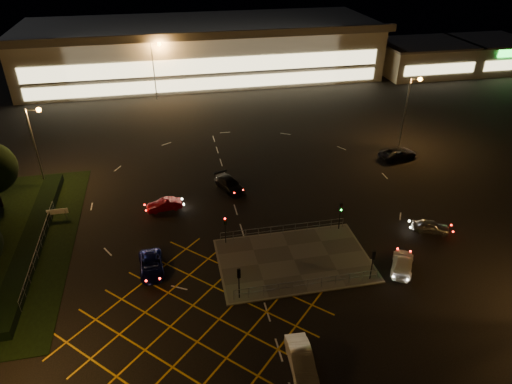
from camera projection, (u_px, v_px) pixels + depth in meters
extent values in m
plane|color=black|center=(269.00, 250.00, 45.01)|extent=(180.00, 180.00, 0.00)
cube|color=#4C4944|center=(294.00, 260.00, 43.65)|extent=(14.00, 9.00, 0.12)
cube|color=black|center=(33.00, 239.00, 45.82)|extent=(2.00, 26.00, 1.00)
cube|color=beige|center=(202.00, 50.00, 94.71)|extent=(70.00, 25.00, 10.00)
cube|color=slate|center=(200.00, 24.00, 92.05)|extent=(72.00, 26.50, 0.60)
cube|color=#FFEAA5|center=(209.00, 66.00, 84.13)|extent=(66.00, 0.20, 3.00)
cube|color=#FFEAA5|center=(210.00, 83.00, 85.76)|extent=(66.00, 0.20, 2.20)
cube|color=beige|center=(422.00, 58.00, 96.97)|extent=(18.00, 14.00, 6.00)
cube|color=slate|center=(425.00, 43.00, 95.36)|extent=(18.80, 14.80, 0.40)
cube|color=#FFEAA5|center=(440.00, 69.00, 91.23)|extent=(15.30, 0.20, 2.00)
cube|color=beige|center=(489.00, 54.00, 99.74)|extent=(14.00, 14.00, 6.00)
cube|color=slate|center=(493.00, 40.00, 98.14)|extent=(14.80, 14.80, 0.40)
cube|color=#FFEAA5|center=(510.00, 65.00, 94.01)|extent=(11.90, 0.20, 2.00)
cylinder|color=slate|center=(36.00, 149.00, 53.47)|extent=(0.20, 0.20, 10.00)
cylinder|color=slate|center=(32.00, 110.00, 51.14)|extent=(1.40, 0.12, 0.12)
sphere|color=orange|center=(39.00, 110.00, 51.29)|extent=(0.56, 0.56, 0.56)
cylinder|color=slate|center=(405.00, 113.00, 63.48)|extent=(0.20, 0.20, 10.00)
cylinder|color=slate|center=(415.00, 79.00, 61.16)|extent=(1.40, 0.12, 0.12)
sphere|color=orange|center=(420.00, 79.00, 61.30)|extent=(0.56, 0.56, 0.56)
cylinder|color=slate|center=(154.00, 72.00, 81.17)|extent=(0.20, 0.20, 10.00)
cylinder|color=slate|center=(155.00, 44.00, 78.85)|extent=(1.40, 0.12, 0.12)
sphere|color=orange|center=(159.00, 44.00, 78.99)|extent=(0.56, 0.56, 0.56)
cylinder|color=slate|center=(360.00, 57.00, 89.80)|extent=(0.20, 0.20, 10.00)
cylinder|color=slate|center=(367.00, 32.00, 87.47)|extent=(1.40, 0.12, 0.12)
sphere|color=orange|center=(370.00, 32.00, 87.62)|extent=(0.56, 0.56, 0.56)
cylinder|color=black|center=(239.00, 284.00, 38.44)|extent=(0.10, 0.10, 3.00)
cube|color=black|center=(239.00, 273.00, 37.83)|extent=(0.28, 0.18, 0.90)
sphere|color=#19FF33|center=(238.00, 272.00, 37.94)|extent=(0.16, 0.16, 0.16)
cylinder|color=black|center=(372.00, 266.00, 40.52)|extent=(0.10, 0.10, 3.00)
cube|color=black|center=(374.00, 255.00, 39.91)|extent=(0.28, 0.18, 0.90)
sphere|color=#19FF33|center=(373.00, 254.00, 40.02)|extent=(0.16, 0.16, 0.16)
cylinder|color=black|center=(225.00, 230.00, 45.18)|extent=(0.10, 0.10, 3.00)
cube|color=black|center=(225.00, 220.00, 44.57)|extent=(0.28, 0.18, 0.90)
sphere|color=#FF0C0C|center=(225.00, 221.00, 44.46)|extent=(0.16, 0.16, 0.16)
cylinder|color=black|center=(340.00, 217.00, 47.26)|extent=(0.10, 0.10, 3.00)
cube|color=black|center=(341.00, 207.00, 46.65)|extent=(0.28, 0.18, 0.90)
sphere|color=#19FF33|center=(341.00, 208.00, 46.54)|extent=(0.16, 0.16, 0.16)
imported|color=silver|center=(301.00, 360.00, 32.81)|extent=(1.85, 4.68, 1.52)
imported|color=#0C1049|center=(151.00, 265.00, 42.07)|extent=(2.43, 4.79, 1.30)
imported|color=black|center=(230.00, 184.00, 54.99)|extent=(3.72, 5.39, 1.45)
imported|color=#ADB0B4|center=(431.00, 226.00, 47.45)|extent=(4.07, 2.89, 1.29)
imported|color=maroon|center=(164.00, 205.00, 51.10)|extent=(3.99, 1.80, 1.27)
imported|color=black|center=(398.00, 154.00, 62.23)|extent=(5.60, 3.37, 1.46)
imported|color=silver|center=(402.00, 263.00, 42.28)|extent=(3.98, 4.88, 1.33)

